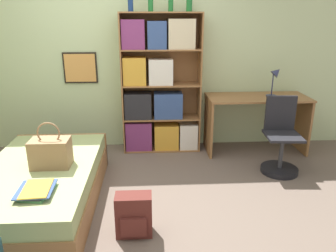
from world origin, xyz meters
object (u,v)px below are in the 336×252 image
at_px(bookcase, 157,89).
at_px(bottle_brown, 151,2).
at_px(handbag, 51,152).
at_px(bottle_green, 130,3).
at_px(desk_chair, 280,148).
at_px(desk_lamp, 276,77).
at_px(bottle_blue, 189,5).
at_px(desk, 256,113).
at_px(bed, 41,185).
at_px(bottle_clear, 171,5).
at_px(backpack, 134,215).
at_px(book_stack_on_bed, 36,190).

distance_m(bookcase, bottle_brown, 1.10).
distance_m(handbag, bottle_green, 2.08).
height_order(bottle_brown, desk_chair, bottle_brown).
bearing_deg(bottle_brown, desk_lamp, -5.17).
height_order(bookcase, bottle_blue, bottle_blue).
bearing_deg(desk_chair, bottle_brown, 152.64).
bearing_deg(desk, bed, -153.63).
bearing_deg(handbag, desk_lamp, 25.66).
distance_m(bottle_clear, desk_chair, 2.23).
distance_m(desk_lamp, desk_chair, 0.99).
xyz_separation_m(handbag, bottle_blue, (1.48, 1.44, 1.37)).
distance_m(bed, backpack, 1.08).
bearing_deg(bottle_clear, backpack, -102.53).
relative_size(book_stack_on_bed, bottle_blue, 1.71).
bearing_deg(handbag, bed, 176.90).
bearing_deg(bottle_blue, bed, -138.23).
bearing_deg(bookcase, bottle_brown, 169.18).
distance_m(bottle_green, desk, 2.18).
distance_m(book_stack_on_bed, bottle_blue, 2.86).
bearing_deg(bottle_green, handbag, -118.44).
bearing_deg(desk_lamp, backpack, -135.46).
relative_size(book_stack_on_bed, bookcase, 0.19).
bearing_deg(bottle_brown, desk, -5.65).
xyz_separation_m(handbag, desk_lamp, (2.62, 1.26, 0.48)).
distance_m(bottle_blue, desk_lamp, 1.46).
height_order(desk, backpack, desk).
relative_size(bed, book_stack_on_bed, 5.17).
distance_m(bed, bottle_blue, 2.76).
relative_size(bottle_brown, backpack, 0.78).
bearing_deg(book_stack_on_bed, bottle_blue, 53.38).
bearing_deg(bookcase, handbag, -127.21).
xyz_separation_m(bottle_blue, desk_lamp, (1.14, -0.19, -0.89)).
distance_m(bottle_clear, bottle_blue, 0.24).
relative_size(bookcase, bottle_green, 6.95).
distance_m(bottle_green, desk_lamp, 2.09).
height_order(bookcase, backpack, bookcase).
distance_m(desk, desk_chair, 0.70).
bearing_deg(bottle_green, desk, -3.50).
distance_m(bottle_green, bottle_clear, 0.51).
xyz_separation_m(book_stack_on_bed, bookcase, (1.04, 1.91, 0.42)).
distance_m(bottle_brown, backpack, 2.63).
height_order(bookcase, desk, bookcase).
xyz_separation_m(bottle_green, bottle_blue, (0.74, 0.08, -0.02)).
height_order(bottle_blue, desk_chair, bottle_blue).
xyz_separation_m(bottle_clear, desk_lamp, (1.38, -0.18, -0.89)).
bearing_deg(desk_lamp, desk_chair, -99.19).
bearing_deg(bottle_brown, bottle_blue, 4.65).
relative_size(handbag, bottle_green, 1.68).
height_order(bottle_green, desk, bottle_green).
height_order(handbag, desk_lamp, desk_lamp).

